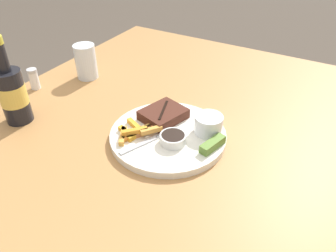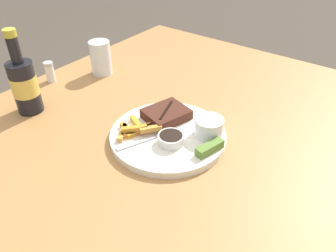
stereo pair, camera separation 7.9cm
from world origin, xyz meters
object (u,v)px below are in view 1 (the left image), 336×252
object	(u,v)px
fork_utensil	(142,144)
drinking_glass	(86,62)
dipping_sauce_cup	(173,138)
pickle_spear	(213,144)
dinner_plate	(168,136)
salt_shaker	(34,79)
coleslaw_cup	(209,123)
steak_portion	(163,114)
beer_bottle	(12,93)

from	to	relation	value
fork_utensil	drinking_glass	world-z (taller)	drinking_glass
dipping_sauce_cup	pickle_spear	distance (m)	0.09
dinner_plate	dipping_sauce_cup	bearing A→B (deg)	-133.80
drinking_glass	salt_shaker	bearing A→B (deg)	147.18
dinner_plate	coleslaw_cup	world-z (taller)	coleslaw_cup
coleslaw_cup	fork_utensil	world-z (taller)	coleslaw_cup
drinking_glass	fork_utensil	bearing A→B (deg)	-121.83
steak_portion	coleslaw_cup	distance (m)	0.12
dinner_plate	steak_portion	size ratio (longest dim) A/B	2.24
drinking_glass	dinner_plate	bearing A→B (deg)	-111.79
coleslaw_cup	dipping_sauce_cup	bearing A→B (deg)	145.98
coleslaw_cup	beer_bottle	xyz separation A→B (m)	(-0.18, 0.47, 0.04)
coleslaw_cup	fork_utensil	bearing A→B (deg)	136.75
dinner_plate	fork_utensil	world-z (taller)	fork_utensil
pickle_spear	salt_shaker	xyz separation A→B (m)	(0.02, 0.60, 0.00)
steak_portion	beer_bottle	world-z (taller)	beer_bottle
dipping_sauce_cup	drinking_glass	size ratio (longest dim) A/B	0.56
pickle_spear	steak_portion	bearing A→B (deg)	73.46
dinner_plate	pickle_spear	size ratio (longest dim) A/B	3.79
fork_utensil	beer_bottle	xyz separation A→B (m)	(-0.06, 0.35, 0.06)
pickle_spear	salt_shaker	size ratio (longest dim) A/B	1.15
steak_portion	pickle_spear	xyz separation A→B (m)	(-0.05, -0.16, -0.00)
dipping_sauce_cup	pickle_spear	xyz separation A→B (m)	(0.03, -0.09, -0.00)
dipping_sauce_cup	coleslaw_cup	bearing A→B (deg)	-34.02
fork_utensil	coleslaw_cup	bearing A→B (deg)	-19.84
beer_bottle	salt_shaker	xyz separation A→B (m)	(0.14, 0.10, -0.05)
steak_portion	beer_bottle	distance (m)	0.39
drinking_glass	steak_portion	bearing A→B (deg)	-107.27
dinner_plate	fork_utensil	bearing A→B (deg)	156.58
steak_portion	fork_utensil	distance (m)	0.12
dinner_plate	drinking_glass	world-z (taller)	drinking_glass
steak_portion	drinking_glass	bearing A→B (deg)	72.73
pickle_spear	fork_utensil	distance (m)	0.16
dipping_sauce_cup	drinking_glass	bearing A→B (deg)	66.31
dinner_plate	salt_shaker	distance (m)	0.48
dinner_plate	drinking_glass	distance (m)	0.42
coleslaw_cup	dipping_sauce_cup	xyz separation A→B (m)	(-0.08, 0.05, -0.01)
steak_portion	drinking_glass	xyz separation A→B (m)	(0.11, 0.35, 0.02)
steak_portion	dipping_sauce_cup	bearing A→B (deg)	-137.08
pickle_spear	fork_utensil	world-z (taller)	pickle_spear
steak_portion	beer_bottle	xyz separation A→B (m)	(-0.17, 0.34, 0.05)
pickle_spear	beer_bottle	xyz separation A→B (m)	(-0.12, 0.50, 0.05)
dipping_sauce_cup	fork_utensil	bearing A→B (deg)	124.24
dipping_sauce_cup	pickle_spear	world-z (taller)	dipping_sauce_cup
coleslaw_cup	fork_utensil	xyz separation A→B (m)	(-0.12, 0.11, -0.02)
salt_shaker	drinking_glass	bearing A→B (deg)	-32.82
coleslaw_cup	salt_shaker	xyz separation A→B (m)	(-0.03, 0.56, -0.01)
dinner_plate	pickle_spear	world-z (taller)	pickle_spear
dipping_sauce_cup	pickle_spear	size ratio (longest dim) A/B	0.82
drinking_glass	beer_bottle	bearing A→B (deg)	-178.21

